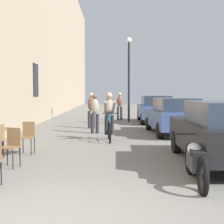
{
  "coord_description": "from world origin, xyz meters",
  "views": [
    {
      "loc": [
        0.7,
        -4.4,
        1.71
      ],
      "look_at": [
        0.78,
        10.91,
        0.82
      ],
      "focal_mm": 54.18,
      "sensor_mm": 36.0,
      "label": 1
    }
  ],
  "objects": [
    {
      "name": "cafe_table_far",
      "position": [
        -2.28,
        4.88,
        0.52
      ],
      "size": [
        0.64,
        0.64,
        0.72
      ],
      "color": "black",
      "rests_on": "ground_plane"
    },
    {
      "name": "pedestrian_furthest",
      "position": [
        1.28,
        16.37,
        0.96
      ],
      "size": [
        0.34,
        0.25,
        1.7
      ],
      "color": "#26262D",
      "rests_on": "ground_plane"
    },
    {
      "name": "ground_plane",
      "position": [
        0.0,
        0.0,
        0.0
      ],
      "size": [
        88.0,
        88.0,
        0.0
      ],
      "primitive_type": "plane",
      "color": "slate"
    },
    {
      "name": "cafe_chair_mid_toward_street",
      "position": [
        -1.57,
        3.31,
        0.52
      ],
      "size": [
        0.46,
        0.46,
        0.89
      ],
      "color": "black",
      "rests_on": "ground_plane"
    },
    {
      "name": "building_facade_left",
      "position": [
        -3.45,
        14.0,
        6.39
      ],
      "size": [
        0.54,
        68.0,
        12.78
      ],
      "color": "tan",
      "rests_on": "ground_plane"
    },
    {
      "name": "parked_car_third",
      "position": [
        3.24,
        14.61,
        0.79
      ],
      "size": [
        1.89,
        4.32,
        1.52
      ],
      "color": "#384C84",
      "rests_on": "ground_plane"
    },
    {
      "name": "pedestrian_near",
      "position": [
        0.06,
        9.65,
        0.93
      ],
      "size": [
        0.35,
        0.26,
        1.65
      ],
      "color": "#26262D",
      "rests_on": "ground_plane"
    },
    {
      "name": "parked_motorcycle",
      "position": [
        2.31,
        1.91,
        0.4
      ],
      "size": [
        0.62,
        2.15,
        0.92
      ],
      "color": "black",
      "rests_on": "ground_plane"
    },
    {
      "name": "pedestrian_mid",
      "position": [
        -0.2,
        11.6,
        0.96
      ],
      "size": [
        0.35,
        0.26,
        1.7
      ],
      "color": "#26262D",
      "rests_on": "ground_plane"
    },
    {
      "name": "cyclist_on_bicycle",
      "position": [
        0.66,
        7.57,
        0.81
      ],
      "size": [
        0.52,
        1.76,
        1.74
      ],
      "color": "black",
      "rests_on": "ground_plane"
    },
    {
      "name": "cafe_chair_far_toward_street",
      "position": [
        -1.6,
        4.95,
        0.52
      ],
      "size": [
        0.4,
        0.4,
        0.89
      ],
      "color": "black",
      "rests_on": "ground_plane"
    },
    {
      "name": "parked_car_second",
      "position": [
        3.28,
        9.32,
        0.77
      ],
      "size": [
        1.89,
        4.23,
        1.49
      ],
      "color": "#384C84",
      "rests_on": "ground_plane"
    },
    {
      "name": "parked_car_nearest",
      "position": [
        3.34,
        3.57,
        0.78
      ],
      "size": [
        1.85,
        4.26,
        1.51
      ],
      "color": "black",
      "rests_on": "ground_plane"
    },
    {
      "name": "street_lamp",
      "position": [
        1.79,
        15.4,
        3.11
      ],
      "size": [
        0.32,
        0.32,
        4.9
      ],
      "color": "black",
      "rests_on": "ground_plane"
    },
    {
      "name": "pedestrian_far",
      "position": [
        0.62,
        14.19,
        0.94
      ],
      "size": [
        0.35,
        0.26,
        1.67
      ],
      "color": "#26262D",
      "rests_on": "ground_plane"
    }
  ]
}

